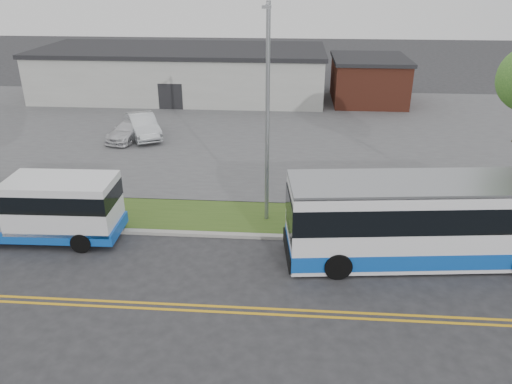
# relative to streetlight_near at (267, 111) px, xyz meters

# --- Properties ---
(ground) EXTENTS (140.00, 140.00, 0.00)m
(ground) POSITION_rel_streetlight_near_xyz_m (-3.00, -2.73, -5.23)
(ground) COLOR #28282B
(ground) RESTS_ON ground
(lane_line_north) EXTENTS (70.00, 0.12, 0.01)m
(lane_line_north) POSITION_rel_streetlight_near_xyz_m (-3.00, -6.58, -5.23)
(lane_line_north) COLOR gold
(lane_line_north) RESTS_ON ground
(lane_line_south) EXTENTS (70.00, 0.12, 0.01)m
(lane_line_south) POSITION_rel_streetlight_near_xyz_m (-3.00, -6.88, -5.23)
(lane_line_south) COLOR gold
(lane_line_south) RESTS_ON ground
(curb) EXTENTS (80.00, 0.30, 0.15)m
(curb) POSITION_rel_streetlight_near_xyz_m (-3.00, -1.63, -5.16)
(curb) COLOR #9E9B93
(curb) RESTS_ON ground
(verge) EXTENTS (80.00, 3.30, 0.10)m
(verge) POSITION_rel_streetlight_near_xyz_m (-3.00, 0.17, -5.18)
(verge) COLOR #35531B
(verge) RESTS_ON ground
(parking_lot) EXTENTS (80.00, 25.00, 0.10)m
(parking_lot) POSITION_rel_streetlight_near_xyz_m (-3.00, 14.27, -5.18)
(parking_lot) COLOR #4C4C4F
(parking_lot) RESTS_ON ground
(commercial_building) EXTENTS (25.40, 10.40, 4.35)m
(commercial_building) POSITION_rel_streetlight_near_xyz_m (-9.00, 24.27, -3.05)
(commercial_building) COLOR #9E9E99
(commercial_building) RESTS_ON ground
(brick_wing) EXTENTS (6.30, 7.30, 3.90)m
(brick_wing) POSITION_rel_streetlight_near_xyz_m (7.50, 23.27, -3.27)
(brick_wing) COLOR brown
(brick_wing) RESTS_ON ground
(streetlight_near) EXTENTS (0.35, 1.53, 9.50)m
(streetlight_near) POSITION_rel_streetlight_near_xyz_m (0.00, 0.00, 0.00)
(streetlight_near) COLOR gray
(streetlight_near) RESTS_ON verge
(shuttle_bus) EXTENTS (7.32, 2.61, 2.78)m
(shuttle_bus) POSITION_rel_streetlight_near_xyz_m (-9.20, -2.30, -3.75)
(shuttle_bus) COLOR #104AAE
(shuttle_bus) RESTS_ON ground
(transit_bus) EXTENTS (12.42, 4.07, 3.38)m
(transit_bus) POSITION_rel_streetlight_near_xyz_m (7.06, -2.72, -3.52)
(transit_bus) COLOR white
(transit_bus) RESTS_ON ground
(parked_car_a) EXTENTS (3.73, 5.05, 1.59)m
(parked_car_a) POSITION_rel_streetlight_near_xyz_m (-9.20, 11.80, -4.34)
(parked_car_a) COLOR #B5B9BD
(parked_car_a) RESTS_ON parking_lot
(parked_car_b) EXTENTS (2.76, 4.60, 1.25)m
(parked_car_b) POSITION_rel_streetlight_near_xyz_m (-9.94, 11.23, -4.51)
(parked_car_b) COLOR silver
(parked_car_b) RESTS_ON parking_lot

